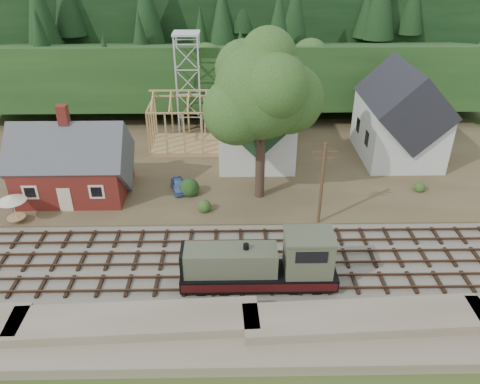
{
  "coord_description": "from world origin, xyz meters",
  "views": [
    {
      "loc": [
        -0.59,
        -29.7,
        23.19
      ],
      "look_at": [
        0.03,
        6.0,
        3.0
      ],
      "focal_mm": 35.0,
      "sensor_mm": 36.0,
      "label": 1
    }
  ],
  "objects_px": {
    "car_red": "(417,148)",
    "patio_set": "(11,199)",
    "car_blue": "(179,186)",
    "locomotive": "(265,265)"
  },
  "relations": [
    {
      "from": "locomotive",
      "to": "car_red",
      "type": "bearing_deg",
      "value": 49.76
    },
    {
      "from": "locomotive",
      "to": "car_red",
      "type": "distance_m",
      "value": 29.63
    },
    {
      "from": "patio_set",
      "to": "car_red",
      "type": "bearing_deg",
      "value": 18.89
    },
    {
      "from": "car_blue",
      "to": "locomotive",
      "type": "bearing_deg",
      "value": -76.72
    },
    {
      "from": "locomotive",
      "to": "car_blue",
      "type": "bearing_deg",
      "value": 118.25
    },
    {
      "from": "car_red",
      "to": "patio_set",
      "type": "height_order",
      "value": "patio_set"
    },
    {
      "from": "car_red",
      "to": "patio_set",
      "type": "bearing_deg",
      "value": 114.75
    },
    {
      "from": "patio_set",
      "to": "car_blue",
      "type": "bearing_deg",
      "value": 21.65
    },
    {
      "from": "locomotive",
      "to": "patio_set",
      "type": "distance_m",
      "value": 23.23
    },
    {
      "from": "car_red",
      "to": "patio_set",
      "type": "distance_m",
      "value": 43.01
    }
  ]
}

